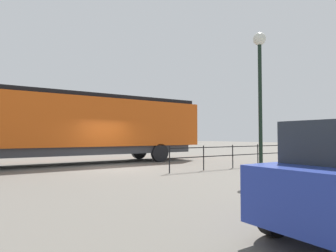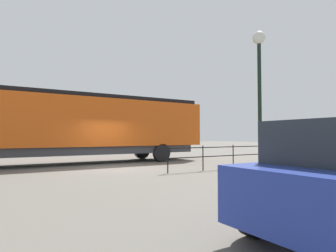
# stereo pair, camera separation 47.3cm
# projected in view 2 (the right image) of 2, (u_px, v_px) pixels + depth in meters

# --- Properties ---
(ground_plane) EXTENTS (120.00, 120.00, 0.00)m
(ground_plane) POSITION_uv_depth(u_px,v_px,m) (116.00, 168.00, 13.95)
(ground_plane) COLOR #666059
(locomotive) EXTENTS (3.03, 15.90, 3.92)m
(locomotive) POSITION_uv_depth(u_px,v_px,m) (81.00, 125.00, 16.25)
(locomotive) COLOR #D15114
(locomotive) RESTS_ON ground_plane
(lamp_post) EXTENTS (0.55, 0.55, 6.07)m
(lamp_post) POSITION_uv_depth(u_px,v_px,m) (259.00, 69.00, 12.13)
(lamp_post) COLOR black
(lamp_post) RESTS_ON ground_plane
(platform_fence) EXTENTS (0.05, 9.44, 1.13)m
(platform_fence) POSITION_uv_depth(u_px,v_px,m) (247.00, 152.00, 14.37)
(platform_fence) COLOR black
(platform_fence) RESTS_ON ground_plane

